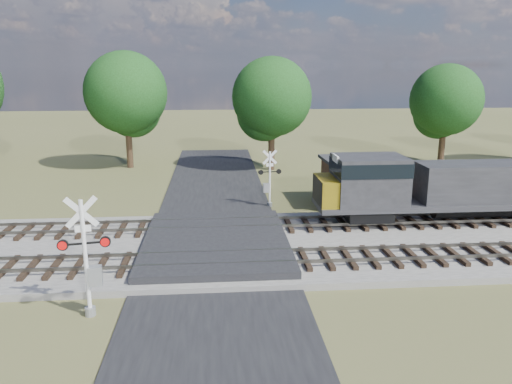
{
  "coord_description": "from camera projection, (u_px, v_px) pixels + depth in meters",
  "views": [
    {
      "loc": [
        0.1,
        -22.77,
        8.87
      ],
      "look_at": [
        2.11,
        2.0,
        2.52
      ],
      "focal_mm": 35.0,
      "sensor_mm": 36.0,
      "label": 1
    }
  ],
  "objects": [
    {
      "name": "treeline",
      "position": [
        271.0,
        95.0,
        42.2
      ],
      "size": [
        79.64,
        10.7,
        11.21
      ],
      "color": "black",
      "rests_on": "ground"
    },
    {
      "name": "road",
      "position": [
        216.0,
        253.0,
        24.17
      ],
      "size": [
        7.0,
        60.0,
        0.08
      ],
      "primitive_type": "cube",
      "color": "black",
      "rests_on": "ground"
    },
    {
      "name": "crossing_signal_near",
      "position": [
        89.0,
        267.0,
        17.75
      ],
      "size": [
        1.81,
        0.46,
        4.51
      ],
      "rotation": [
        0.0,
        0.0,
        0.17
      ],
      "color": "silver",
      "rests_on": "ground"
    },
    {
      "name": "equipment_shed",
      "position": [
        358.0,
        182.0,
        32.3
      ],
      "size": [
        4.55,
        4.55,
        3.0
      ],
      "rotation": [
        0.0,
        0.0,
        0.04
      ],
      "color": "#3F291B",
      "rests_on": "ground"
    },
    {
      "name": "track_far",
      "position": [
        273.0,
        224.0,
        27.22
      ],
      "size": [
        140.0,
        2.6,
        0.33
      ],
      "color": "black",
      "rests_on": "ballast_bed"
    },
    {
      "name": "crossing_signal_far",
      "position": [
        269.0,
        183.0,
        31.76
      ],
      "size": [
        1.49,
        0.35,
        3.71
      ],
      "rotation": [
        0.0,
        0.0,
        3.27
      ],
      "color": "silver",
      "rests_on": "ground"
    },
    {
      "name": "ballast_bed",
      "position": [
        413.0,
        241.0,
        25.41
      ],
      "size": [
        140.0,
        10.0,
        0.3
      ],
      "primitive_type": "cube",
      "color": "gray",
      "rests_on": "ground"
    },
    {
      "name": "ground",
      "position": [
        216.0,
        253.0,
        24.18
      ],
      "size": [
        160.0,
        160.0,
        0.0
      ],
      "primitive_type": "plane",
      "color": "brown",
      "rests_on": "ground"
    },
    {
      "name": "track_near",
      "position": [
        286.0,
        259.0,
        22.39
      ],
      "size": [
        140.0,
        2.6,
        0.33
      ],
      "color": "black",
      "rests_on": "ballast_bed"
    },
    {
      "name": "crossing_panel",
      "position": [
        216.0,
        244.0,
        24.59
      ],
      "size": [
        7.0,
        9.0,
        0.62
      ],
      "primitive_type": "cube",
      "color": "#262628",
      "rests_on": "ground"
    }
  ]
}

